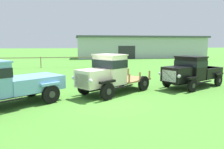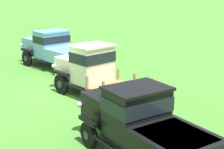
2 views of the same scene
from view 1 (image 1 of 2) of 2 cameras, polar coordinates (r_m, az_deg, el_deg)
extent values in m
plane|color=#47842D|center=(11.18, -1.58, -6.86)|extent=(240.00, 240.00, 0.00)
cube|color=#B2B7BC|center=(45.72, 7.32, 6.95)|extent=(25.36, 8.16, 3.93)
cube|color=#474C51|center=(45.73, 7.37, 9.64)|extent=(25.96, 8.96, 0.36)
cube|color=#2D2D33|center=(40.77, 3.87, 5.78)|extent=(3.20, 0.08, 2.40)
cylinder|color=#997F60|center=(27.26, -4.88, 3.44)|extent=(0.12, 0.12, 1.32)
cylinder|color=#997F60|center=(27.32, -18.09, 3.08)|extent=(0.12, 0.12, 1.32)
cube|color=#997F60|center=(27.76, -24.06, 3.97)|extent=(18.49, 0.08, 0.10)
cylinder|color=black|center=(11.01, -15.65, -4.98)|extent=(0.84, 0.70, 0.91)
cylinder|color=#2D2D2D|center=(10.91, -15.34, -5.08)|extent=(0.27, 0.22, 0.32)
cylinder|color=black|center=(12.78, -20.46, -3.38)|extent=(0.84, 0.70, 0.91)
cylinder|color=#2D2D2D|center=(12.88, -20.68, -3.31)|extent=(0.27, 0.22, 0.32)
cube|color=black|center=(11.14, -26.54, -4.96)|extent=(4.72, 3.95, 0.12)
cube|color=black|center=(10.10, -26.35, -6.35)|extent=(1.34, 1.06, 0.05)
cube|color=#70A3D1|center=(11.61, -20.06, -2.06)|extent=(3.25, 3.11, 0.68)
cube|color=black|center=(11.56, -20.13, -0.55)|extent=(2.74, 2.62, 0.06)
cube|color=#70A3D1|center=(10.91, -15.75, -2.40)|extent=(0.92, 0.76, 0.12)
cube|color=#70A3D1|center=(12.69, -20.57, -1.16)|extent=(0.92, 0.76, 0.12)
cylinder|color=black|center=(11.20, -1.19, -4.44)|extent=(0.84, 0.69, 0.91)
cylinder|color=#2D2D2D|center=(11.12, -0.80, -4.53)|extent=(0.27, 0.21, 0.32)
cylinder|color=black|center=(12.54, -7.15, -3.14)|extent=(0.84, 0.69, 0.91)
cylinder|color=#2D2D2D|center=(12.62, -7.46, -3.07)|extent=(0.27, 0.21, 0.32)
cylinder|color=black|center=(13.56, 8.26, -2.30)|extent=(0.84, 0.69, 0.91)
cylinder|color=#2D2D2D|center=(13.50, 8.63, -2.36)|extent=(0.27, 0.21, 0.32)
cylinder|color=black|center=(14.69, 2.42, -1.42)|extent=(0.84, 0.69, 0.91)
cylinder|color=#2D2D2D|center=(14.76, 2.11, -1.37)|extent=(0.27, 0.21, 0.32)
cube|color=black|center=(12.86, 0.62, -2.41)|extent=(4.21, 3.47, 0.12)
cube|color=beige|center=(11.60, -5.17, -0.98)|extent=(1.93, 1.90, 0.93)
cube|color=silver|center=(11.17, -7.86, -1.62)|extent=(0.65, 0.85, 0.70)
sphere|color=silver|center=(10.63, -5.60, -1.71)|extent=(0.20, 0.20, 0.20)
sphere|color=silver|center=(11.70, -10.01, -0.88)|extent=(0.20, 0.20, 0.20)
cube|color=black|center=(11.10, -1.20, -1.91)|extent=(0.96, 0.78, 0.12)
cube|color=black|center=(12.45, -7.19, -0.86)|extent=(0.96, 0.78, 0.12)
cube|color=beige|center=(12.45, -0.61, 1.26)|extent=(1.91, 2.01, 1.61)
cube|color=black|center=(12.41, -0.62, 2.92)|extent=(1.97, 2.06, 0.45)
cube|color=beige|center=(12.37, -0.62, 5.14)|extent=(2.05, 2.14, 0.08)
cube|color=black|center=(12.07, 2.85, -3.22)|extent=(1.42, 1.10, 0.05)
cube|color=black|center=(13.30, -3.03, -2.16)|extent=(1.42, 1.10, 0.05)
cube|color=#9E7547|center=(13.81, 4.36, -1.23)|extent=(2.89, 2.81, 0.10)
cube|color=#9E7547|center=(12.45, 4.54, -0.92)|extent=(0.11, 0.11, 0.48)
cube|color=#9E7547|center=(13.61, -1.16, -0.12)|extent=(0.11, 0.11, 0.48)
cube|color=#9E7547|center=(13.24, 7.30, -0.42)|extent=(0.11, 0.11, 0.48)
cube|color=#9E7547|center=(14.34, 1.68, 0.30)|extent=(0.11, 0.11, 0.48)
cube|color=#9E7547|center=(14.05, 9.75, 0.03)|extent=(0.11, 0.11, 0.48)
cube|color=#9E7547|center=(15.09, 4.25, 0.68)|extent=(0.11, 0.11, 0.48)
cylinder|color=black|center=(13.90, 20.23, -2.70)|extent=(0.78, 0.51, 0.80)
cylinder|color=#2D2D2D|center=(13.85, 20.57, -2.76)|extent=(0.26, 0.15, 0.28)
cylinder|color=black|center=(14.99, 14.19, -1.68)|extent=(0.78, 0.51, 0.80)
cylinder|color=#2D2D2D|center=(15.05, 13.90, -1.63)|extent=(0.26, 0.15, 0.28)
cylinder|color=black|center=(16.52, 26.02, -1.37)|extent=(0.78, 0.51, 0.80)
cylinder|color=#2D2D2D|center=(16.48, 26.32, -1.41)|extent=(0.26, 0.15, 0.28)
cylinder|color=black|center=(17.44, 20.52, -0.59)|extent=(0.78, 0.51, 0.80)
cylinder|color=#2D2D2D|center=(17.49, 20.25, -0.55)|extent=(0.26, 0.15, 0.28)
cube|color=black|center=(15.52, 20.08, -1.30)|extent=(4.39, 2.92, 0.12)
cube|color=black|center=(14.14, 16.63, 0.09)|extent=(2.01, 1.89, 0.91)
cube|color=silver|center=(13.55, 14.70, -0.37)|extent=(0.52, 0.95, 0.68)
sphere|color=silver|center=(13.11, 17.10, -0.44)|extent=(0.20, 0.20, 0.20)
sphere|color=silver|center=(13.98, 12.43, 0.24)|extent=(0.20, 0.20, 0.20)
cube|color=black|center=(13.83, 20.32, -0.88)|extent=(0.91, 0.59, 0.12)
cube|color=black|center=(14.92, 14.25, 0.01)|extent=(0.91, 0.59, 0.12)
cube|color=black|center=(15.24, 19.78, 1.51)|extent=(1.82, 2.02, 1.44)
cube|color=black|center=(15.21, 19.84, 2.73)|extent=(1.88, 2.08, 0.40)
cube|color=black|center=(15.18, 19.92, 4.36)|extent=(1.96, 2.14, 0.08)
cube|color=black|center=(14.97, 22.83, -1.86)|extent=(1.55, 0.89, 0.05)
cube|color=black|center=(15.96, 17.12, -0.99)|extent=(1.55, 0.89, 0.05)
cube|color=black|center=(16.64, 22.77, 0.60)|extent=(2.58, 2.46, 0.71)
cube|color=black|center=(16.60, 22.83, 1.71)|extent=(2.17, 2.08, 0.06)
cube|color=black|center=(16.46, 26.12, 0.17)|extent=(0.87, 0.58, 0.12)
cube|color=black|center=(17.38, 20.60, 0.87)|extent=(0.87, 0.58, 0.12)
camera|label=2|loc=(20.22, 46.40, 11.45)|focal=55.00mm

